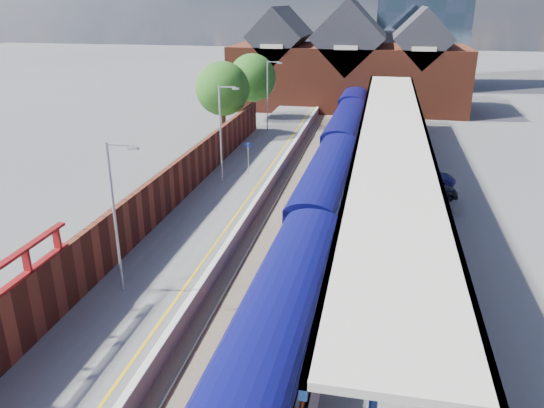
% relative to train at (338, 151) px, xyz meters
% --- Properties ---
extents(ground, '(240.00, 240.00, 0.00)m').
position_rel_train_xyz_m(ground, '(-1.49, 2.08, -2.12)').
color(ground, '#5B5B5E').
rests_on(ground, ground).
extents(ballast_bed, '(6.00, 76.00, 0.06)m').
position_rel_train_xyz_m(ballast_bed, '(-1.49, -7.92, -2.09)').
color(ballast_bed, '#473D33').
rests_on(ballast_bed, ground).
extents(rails, '(4.51, 76.00, 0.14)m').
position_rel_train_xyz_m(rails, '(-1.49, -7.92, -2.00)').
color(rails, slate).
rests_on(rails, ground).
extents(left_platform, '(5.00, 76.00, 1.00)m').
position_rel_train_xyz_m(left_platform, '(-6.99, -7.92, -1.62)').
color(left_platform, '#565659').
rests_on(left_platform, ground).
extents(right_platform, '(6.00, 76.00, 1.00)m').
position_rel_train_xyz_m(right_platform, '(4.51, -7.92, -1.62)').
color(right_platform, '#565659').
rests_on(right_platform, ground).
extents(coping_left, '(0.30, 76.00, 0.05)m').
position_rel_train_xyz_m(coping_left, '(-4.64, -7.92, -1.10)').
color(coping_left, silver).
rests_on(coping_left, left_platform).
extents(coping_right, '(0.30, 76.00, 0.05)m').
position_rel_train_xyz_m(coping_right, '(1.66, -7.92, -1.10)').
color(coping_right, silver).
rests_on(coping_right, right_platform).
extents(yellow_line, '(0.14, 76.00, 0.01)m').
position_rel_train_xyz_m(yellow_line, '(-5.24, -7.92, -1.12)').
color(yellow_line, yellow).
rests_on(yellow_line, left_platform).
extents(train, '(3.15, 65.95, 3.45)m').
position_rel_train_xyz_m(train, '(0.00, 0.00, 0.00)').
color(train, '#0B0C53').
rests_on(train, ground).
extents(canopy, '(4.50, 52.00, 4.48)m').
position_rel_train_xyz_m(canopy, '(3.99, -5.97, 3.13)').
color(canopy, navy).
rests_on(canopy, right_platform).
extents(lamp_post_b, '(1.48, 0.18, 7.00)m').
position_rel_train_xyz_m(lamp_post_b, '(-7.86, -21.92, 2.87)').
color(lamp_post_b, '#A5A8AA').
rests_on(lamp_post_b, left_platform).
extents(lamp_post_c, '(1.48, 0.18, 7.00)m').
position_rel_train_xyz_m(lamp_post_c, '(-7.86, -5.92, 2.87)').
color(lamp_post_c, '#A5A8AA').
rests_on(lamp_post_c, left_platform).
extents(lamp_post_d, '(1.48, 0.18, 7.00)m').
position_rel_train_xyz_m(lamp_post_d, '(-7.86, 10.08, 2.87)').
color(lamp_post_d, '#A5A8AA').
rests_on(lamp_post_d, left_platform).
extents(platform_sign, '(0.55, 0.08, 2.50)m').
position_rel_train_xyz_m(platform_sign, '(-6.49, -3.92, 0.57)').
color(platform_sign, '#A5A8AA').
rests_on(platform_sign, left_platform).
extents(brick_wall, '(0.35, 50.00, 3.86)m').
position_rel_train_xyz_m(brick_wall, '(-9.59, -14.38, 0.33)').
color(brick_wall, maroon).
rests_on(brick_wall, left_platform).
extents(station_building, '(30.00, 12.12, 13.78)m').
position_rel_train_xyz_m(station_building, '(-1.49, 30.08, 3.33)').
color(station_building, maroon).
rests_on(station_building, ground).
extents(tree_near, '(5.20, 5.20, 8.10)m').
position_rel_train_xyz_m(tree_near, '(-11.84, 7.99, 3.23)').
color(tree_near, '#382314').
rests_on(tree_near, ground).
extents(tree_far, '(5.20, 5.20, 8.10)m').
position_rel_train_xyz_m(tree_far, '(-10.84, 15.99, 3.23)').
color(tree_far, '#382314').
rests_on(tree_far, ground).
extents(parked_car_silver, '(4.81, 2.53, 1.51)m').
position_rel_train_xyz_m(parked_car_silver, '(4.97, -14.61, -0.37)').
color(parked_car_silver, '#ADAEB2').
rests_on(parked_car_silver, right_platform).
extents(parked_car_dark, '(4.62, 3.11, 1.24)m').
position_rel_train_xyz_m(parked_car_dark, '(6.52, -6.73, -0.50)').
color(parked_car_dark, black).
rests_on(parked_car_dark, right_platform).
extents(parked_car_blue, '(4.74, 3.01, 1.22)m').
position_rel_train_xyz_m(parked_car_blue, '(6.56, -3.74, -0.51)').
color(parked_car_blue, navy).
rests_on(parked_car_blue, right_platform).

